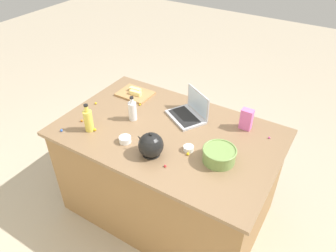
% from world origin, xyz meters
% --- Properties ---
extents(ground_plane, '(12.00, 12.00, 0.00)m').
position_xyz_m(ground_plane, '(0.00, 0.00, 0.00)').
color(ground_plane, '#B7A88E').
extents(island_counter, '(1.71, 1.09, 0.90)m').
position_xyz_m(island_counter, '(0.00, 0.00, 0.45)').
color(island_counter, olive).
rests_on(island_counter, ground).
extents(laptop, '(0.38, 0.35, 0.22)m').
position_xyz_m(laptop, '(-0.05, -0.26, 0.95)').
color(laptop, '#B7B7BC').
rests_on(laptop, island_counter).
extents(mixing_bowl_large, '(0.23, 0.23, 0.10)m').
position_xyz_m(mixing_bowl_large, '(-0.47, 0.10, 0.95)').
color(mixing_bowl_large, '#72934C').
rests_on(mixing_bowl_large, island_counter).
extents(bottle_vinegar, '(0.07, 0.07, 0.21)m').
position_xyz_m(bottle_vinegar, '(0.33, 0.01, 0.98)').
color(bottle_vinegar, white).
rests_on(bottle_vinegar, island_counter).
extents(bottle_oil, '(0.07, 0.07, 0.23)m').
position_xyz_m(bottle_oil, '(0.53, 0.30, 0.99)').
color(bottle_oil, '#DBC64C').
rests_on(bottle_oil, island_counter).
extents(kettle, '(0.21, 0.18, 0.20)m').
position_xyz_m(kettle, '(-0.04, 0.29, 0.98)').
color(kettle, black).
rests_on(kettle, island_counter).
extents(cutting_board, '(0.30, 0.23, 0.02)m').
position_xyz_m(cutting_board, '(0.54, -0.31, 0.91)').
color(cutting_board, '#AD7F4C').
rests_on(cutting_board, island_counter).
extents(butter_stick_left, '(0.11, 0.04, 0.04)m').
position_xyz_m(butter_stick_left, '(0.56, -0.33, 0.94)').
color(butter_stick_left, '#F4E58C').
rests_on(butter_stick_left, cutting_board).
extents(butter_stick_right, '(0.11, 0.04, 0.04)m').
position_xyz_m(butter_stick_right, '(0.52, -0.29, 0.94)').
color(butter_stick_right, '#F4E58C').
rests_on(butter_stick_right, cutting_board).
extents(ramekin_small, '(0.09, 0.09, 0.04)m').
position_xyz_m(ramekin_small, '(0.20, 0.28, 0.92)').
color(ramekin_small, white).
rests_on(ramekin_small, island_counter).
extents(ramekin_medium, '(0.07, 0.07, 0.04)m').
position_xyz_m(ramekin_medium, '(-0.24, 0.12, 0.92)').
color(ramekin_medium, white).
rests_on(ramekin_medium, island_counter).
extents(candy_bag, '(0.09, 0.06, 0.17)m').
position_xyz_m(candy_bag, '(-0.49, -0.35, 0.99)').
color(candy_bag, pink).
rests_on(candy_bag, island_counter).
extents(candy_0, '(0.02, 0.02, 0.02)m').
position_xyz_m(candy_0, '(0.66, 0.26, 0.91)').
color(candy_0, orange).
rests_on(candy_0, island_counter).
extents(candy_1, '(0.01, 0.01, 0.01)m').
position_xyz_m(candy_1, '(-0.69, -0.32, 0.91)').
color(candy_1, '#CC3399').
rests_on(candy_1, island_counter).
extents(candy_2, '(0.02, 0.02, 0.02)m').
position_xyz_m(candy_2, '(-0.19, 0.35, 0.91)').
color(candy_2, red).
rests_on(candy_2, island_counter).
extents(candy_3, '(0.02, 0.02, 0.02)m').
position_xyz_m(candy_3, '(0.48, 0.29, 0.91)').
color(candy_3, yellow).
rests_on(candy_3, island_counter).
extents(candy_4, '(0.02, 0.02, 0.02)m').
position_xyz_m(candy_4, '(0.70, 0.43, 0.91)').
color(candy_4, blue).
rests_on(candy_4, island_counter).
extents(candy_5, '(0.02, 0.02, 0.02)m').
position_xyz_m(candy_5, '(0.40, -0.18, 0.91)').
color(candy_5, yellow).
rests_on(candy_5, island_counter).
extents(candy_6, '(0.02, 0.02, 0.02)m').
position_xyz_m(candy_6, '(-0.26, 0.16, 0.91)').
color(candy_6, yellow).
rests_on(candy_6, island_counter).
extents(candy_7, '(0.02, 0.02, 0.02)m').
position_xyz_m(candy_7, '(0.39, -0.08, 0.91)').
color(candy_7, '#CC3399').
rests_on(candy_7, island_counter).
extents(candy_8, '(0.02, 0.02, 0.02)m').
position_xyz_m(candy_8, '(0.74, 0.00, 0.91)').
color(candy_8, yellow).
rests_on(candy_8, island_counter).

